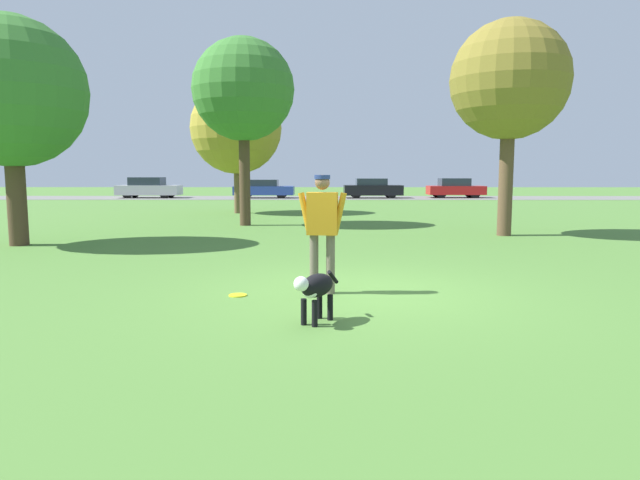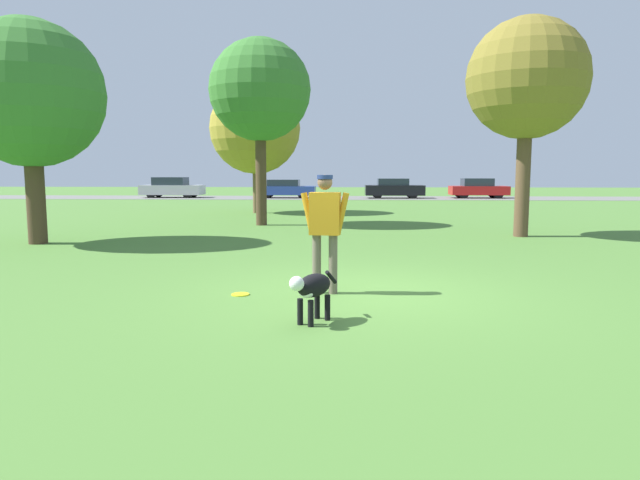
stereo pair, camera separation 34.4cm
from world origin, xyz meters
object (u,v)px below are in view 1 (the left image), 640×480
parked_car_black (373,188)px  parked_car_red (455,188)px  parked_car_silver (149,188)px  dog (315,288)px  parked_car_blue (264,189)px  person (322,223)px  tree_near_right (510,81)px  tree_far_left (236,128)px  tree_near_left (10,93)px  frisbee (238,295)px  tree_mid_center (243,90)px

parked_car_black → parked_car_red: parked_car_red is taller
parked_car_silver → parked_car_black: size_ratio=1.06×
dog → parked_car_blue: (-4.10, 32.92, 0.21)m
person → tree_near_right: (5.16, 7.85, 3.24)m
dog → tree_far_left: 18.99m
tree_near_left → parked_car_black: size_ratio=1.37×
parked_car_black → frisbee: bearing=-99.5°
tree_near_right → parked_car_black: bearing=94.4°
dog → tree_far_left: (-3.72, 18.34, 3.25)m
parked_car_silver → parked_car_blue: (8.03, -0.12, -0.06)m
tree_far_left → parked_car_blue: 14.90m
parked_car_silver → person: bearing=-68.6°
person → dog: bearing=-86.3°
tree_far_left → parked_car_silver: (-8.42, 14.69, -2.98)m
person → parked_car_black: bearing=90.1°
person → frisbee: (-1.24, -0.19, -1.05)m
dog → parked_car_silver: bearing=-128.6°
tree_near_right → parked_car_blue: bearing=111.8°
dog → tree_near_right: bearing=-177.5°
parked_car_red → tree_near_right: bearing=-99.9°
tree_near_right → parked_car_blue: size_ratio=1.44×
person → tree_mid_center: bearing=110.0°
parked_car_silver → dog: bearing=-69.7°
person → tree_far_left: 17.27m
tree_far_left → parked_car_red: tree_far_left is taller
person → tree_mid_center: size_ratio=0.28×
dog → tree_mid_center: bearing=-137.2°
dog → parked_car_black: bearing=-154.8°
tree_far_left → tree_near_left: bearing=-108.6°
parked_car_silver → parked_car_blue: size_ratio=1.03×
tree_near_right → dog: bearing=-118.7°
frisbee → parked_car_red: 33.54m
parked_car_silver → parked_car_red: (21.40, 0.35, -0.03)m
frisbee → tree_mid_center: (-1.42, 11.08, 4.47)m
tree_near_left → parked_car_blue: (3.33, 25.66, -3.05)m
tree_near_right → parked_car_blue: tree_near_right is taller
dog → tree_mid_center: 13.47m
frisbee → tree_far_left: bearing=98.6°
person → parked_car_silver: (-12.21, 31.34, -0.36)m
frisbee → tree_near_left: 9.27m
dog → parked_car_blue: parked_car_blue is taller
tree_near_left → tree_near_right: bearing=10.3°
person → tree_near_right: size_ratio=0.29×
tree_far_left → parked_car_blue: tree_far_left is taller
dog → frisbee: dog is taller
tree_mid_center → tree_near_left: 7.26m
frisbee → tree_far_left: 17.41m
parked_car_blue → tree_far_left: bearing=-88.3°
tree_near_left → parked_car_black: bearing=67.0°
dog → parked_car_silver: (-12.14, 33.03, 0.27)m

